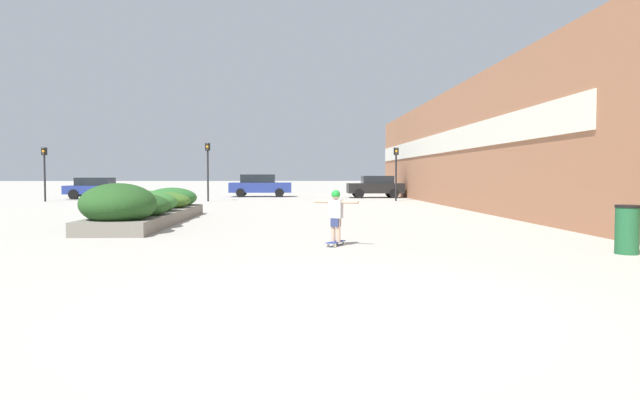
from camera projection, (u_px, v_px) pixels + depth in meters
name	position (u px, v px, depth m)	size (l,w,h in m)	color
ground_plane	(336.00, 301.00, 7.12)	(300.00, 300.00, 0.00)	#ADA89E
building_wall_right	(483.00, 143.00, 24.32)	(0.67, 48.81, 5.87)	#9E6647
planter_box	(149.00, 206.00, 18.69)	(2.14, 9.43, 1.36)	slate
skateboard	(336.00, 243.00, 12.67)	(0.50, 0.66, 0.10)	navy
skateboarder	(336.00, 210.00, 12.63)	(0.96, 0.59, 1.15)	tan
trash_bin	(627.00, 229.00, 11.36)	(0.47, 0.47, 0.98)	#1E5B33
car_leftmost	(260.00, 185.00, 41.64)	(4.49, 2.00, 1.63)	navy
car_center_left	(376.00, 186.00, 39.87)	(3.86, 1.96, 1.53)	black
car_center_right	(97.00, 188.00, 37.83)	(3.99, 2.03, 1.42)	navy
car_rightmost	(500.00, 186.00, 41.10)	(3.80, 1.98, 1.58)	silver
traffic_light_left	(208.00, 162.00, 34.22)	(0.28, 0.30, 3.51)	black
traffic_light_right	(396.00, 164.00, 34.72)	(0.28, 0.30, 3.26)	black
traffic_light_far_left	(44.00, 164.00, 33.87)	(0.28, 0.30, 3.22)	black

